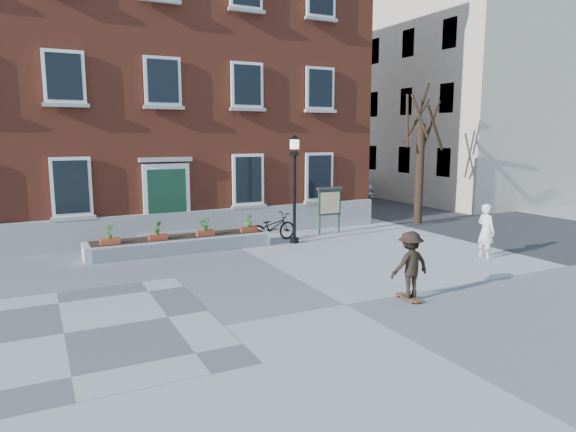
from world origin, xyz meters
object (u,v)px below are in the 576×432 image
bicycle (272,227)px  skateboarder (410,265)px  notice_board (330,202)px  lamp_post (294,174)px  bystander (486,231)px  parked_car (346,186)px

bicycle → skateboarder: 7.76m
bicycle → notice_board: notice_board is taller
notice_board → lamp_post: bearing=-154.4°
lamp_post → skateboarder: bearing=-94.4°
bicycle → notice_board: (2.69, 0.35, 0.73)m
bicycle → notice_board: bearing=-91.8°
bystander → parked_car: bearing=-15.8°
notice_board → skateboarder: notice_board is taller
lamp_post → notice_board: 2.65m
bicycle → notice_board: 2.81m
lamp_post → notice_board: bearing=25.6°
lamp_post → skateboarder: size_ratio=2.34×
bystander → bicycle: bearing=43.7°
lamp_post → notice_board: lamp_post is taller
bicycle → skateboarder: skateboarder is taller
bicycle → lamp_post: size_ratio=0.51×
parked_car → bystander: bystander is taller
bicycle → parked_car: 13.72m
bystander → lamp_post: size_ratio=0.45×
lamp_post → notice_board: (2.09, 1.00, -1.28)m
bicycle → bystander: (5.06, -5.43, 0.35)m
lamp_post → skateboarder: lamp_post is taller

